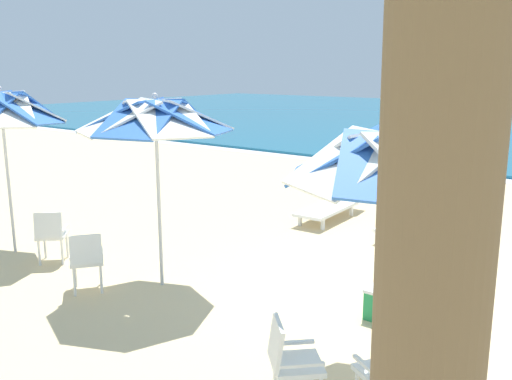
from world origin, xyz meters
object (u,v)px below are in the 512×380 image
object	(u,v)px
beach_umbrella_0	(384,161)
beach_umbrella_1	(156,118)
plastic_chair_1	(290,359)
beach_umbrella_2	(1,110)
plastic_chair_0	(391,371)
plastic_chair_3	(87,258)
sun_lounger_2	(331,205)
cooler_box	(387,305)
plastic_chair_2	(441,323)
sun_lounger_1	(414,219)
plastic_chair_4	(51,233)
palm_tree_0	(440,130)

from	to	relation	value
beach_umbrella_0	beach_umbrella_1	world-z (taller)	beach_umbrella_1
plastic_chair_1	beach_umbrella_2	bearing A→B (deg)	172.38
plastic_chair_0	beach_umbrella_2	distance (m)	7.26
beach_umbrella_1	plastic_chair_3	world-z (taller)	beach_umbrella_1
plastic_chair_0	sun_lounger_2	size ratio (longest dim) A/B	0.40
cooler_box	plastic_chair_2	bearing A→B (deg)	-37.45
plastic_chair_1	plastic_chair_3	bearing A→B (deg)	171.90
beach_umbrella_1	sun_lounger_1	distance (m)	5.44
plastic_chair_0	sun_lounger_1	xyz separation A→B (m)	(-1.97, 5.60, -0.22)
plastic_chair_0	cooler_box	xyz separation A→B (m)	(-0.85, 1.86, -0.30)
plastic_chair_1	sun_lounger_1	xyz separation A→B (m)	(-1.16, 5.95, -0.22)
sun_lounger_1	cooler_box	distance (m)	3.90
beach_umbrella_1	sun_lounger_1	world-z (taller)	beach_umbrella_1
beach_umbrella_2	plastic_chair_4	size ratio (longest dim) A/B	3.23
plastic_chair_3	plastic_chair_4	bearing A→B (deg)	165.43
sun_lounger_2	cooler_box	bearing A→B (deg)	-52.32
beach_umbrella_1	plastic_chair_3	size ratio (longest dim) A/B	3.17
plastic_chair_2	cooler_box	world-z (taller)	plastic_chair_2
plastic_chair_0	plastic_chair_3	size ratio (longest dim) A/B	1.00
beach_umbrella_1	plastic_chair_3	xyz separation A→B (m)	(-0.63, -0.80, -1.91)
beach_umbrella_0	plastic_chair_4	xyz separation A→B (m)	(-5.52, -0.15, -1.71)
plastic_chair_4	sun_lounger_2	size ratio (longest dim) A/B	0.40
plastic_chair_1	palm_tree_0	bearing A→B (deg)	-48.24
plastic_chair_1	sun_lounger_2	distance (m)	6.66
plastic_chair_1	beach_umbrella_1	bearing A→B (deg)	156.75
plastic_chair_1	plastic_chair_2	size ratio (longest dim) A/B	1.00
sun_lounger_1	beach_umbrella_2	bearing A→B (deg)	-134.37
plastic_chair_0	beach_umbrella_1	distance (m)	4.46
beach_umbrella_2	plastic_chair_1	bearing A→B (deg)	-7.62
sun_lounger_2	plastic_chair_2	bearing A→B (deg)	-49.52
beach_umbrella_0	plastic_chair_0	world-z (taller)	beach_umbrella_0
beach_umbrella_2	palm_tree_0	distance (m)	8.64
palm_tree_0	plastic_chair_2	bearing A→B (deg)	106.31
plastic_chair_4	sun_lounger_1	distance (m)	6.45
plastic_chair_3	sun_lounger_1	xyz separation A→B (m)	(2.57, 5.42, -0.22)
sun_lounger_2	cooler_box	size ratio (longest dim) A/B	4.33
cooler_box	plastic_chair_3	bearing A→B (deg)	-155.44
beach_umbrella_2	palm_tree_0	bearing A→B (deg)	-20.18
beach_umbrella_0	plastic_chair_4	distance (m)	5.78
sun_lounger_1	palm_tree_0	distance (m)	9.05
plastic_chair_0	plastic_chair_2	world-z (taller)	same
beach_umbrella_1	cooler_box	world-z (taller)	beach_umbrella_1
beach_umbrella_0	beach_umbrella_2	world-z (taller)	beach_umbrella_2
plastic_chair_0	plastic_chair_3	world-z (taller)	same
beach_umbrella_2	cooler_box	bearing A→B (deg)	12.78
plastic_chair_2	beach_umbrella_1	distance (m)	4.39
cooler_box	beach_umbrella_2	bearing A→B (deg)	-167.22
plastic_chair_1	beach_umbrella_1	world-z (taller)	beach_umbrella_1
plastic_chair_1	cooler_box	size ratio (longest dim) A/B	1.73
plastic_chair_4	cooler_box	size ratio (longest dim) A/B	1.73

